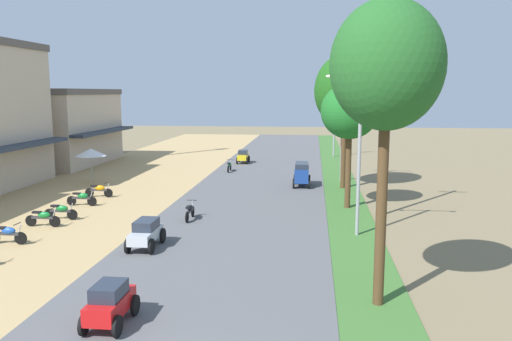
{
  "coord_description": "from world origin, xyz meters",
  "views": [
    {
      "loc": [
        3.72,
        -9.13,
        6.61
      ],
      "look_at": [
        0.23,
        21.99,
        1.81
      ],
      "focal_mm": 35.97,
      "sensor_mm": 36.0,
      "label": 1
    }
  ],
  "objects_px": {
    "median_tree_third": "(345,91)",
    "streetlamp_near": "(360,142)",
    "vendor_umbrella": "(91,152)",
    "car_van_blue": "(302,173)",
    "motorbike_ahead_second": "(190,210)",
    "parked_motorbike_second": "(8,233)",
    "car_hatchback_yellow": "(243,156)",
    "motorbike_ahead_third": "(229,166)",
    "median_tree_second": "(350,112)",
    "car_sedan_silver": "(146,232)",
    "parked_motorbike_fifth": "(82,197)",
    "streetlamp_mid": "(342,119)",
    "parked_motorbike_third": "(43,217)",
    "streetlamp_far": "(334,115)",
    "utility_pole_near": "(388,123)",
    "parked_motorbike_sixth": "(99,189)",
    "car_hatchback_red": "(110,302)",
    "parked_motorbike_fourth": "(61,210)",
    "median_tree_nearest": "(387,67)"
  },
  "relations": [
    {
      "from": "parked_motorbike_third",
      "to": "car_hatchback_red",
      "type": "distance_m",
      "value": 12.5
    },
    {
      "from": "parked_motorbike_fifth",
      "to": "vendor_umbrella",
      "type": "bearing_deg",
      "value": 109.99
    },
    {
      "from": "parked_motorbike_sixth",
      "to": "utility_pole_near",
      "type": "distance_m",
      "value": 17.99
    },
    {
      "from": "car_hatchback_red",
      "to": "motorbike_ahead_third",
      "type": "distance_m",
      "value": 28.49
    },
    {
      "from": "parked_motorbike_second",
      "to": "motorbike_ahead_third",
      "type": "distance_m",
      "value": 22.28
    },
    {
      "from": "streetlamp_mid",
      "to": "utility_pole_near",
      "type": "distance_m",
      "value": 10.13
    },
    {
      "from": "median_tree_second",
      "to": "streetlamp_mid",
      "type": "height_order",
      "value": "streetlamp_mid"
    },
    {
      "from": "parked_motorbike_fourth",
      "to": "streetlamp_near",
      "type": "bearing_deg",
      "value": -4.59
    },
    {
      "from": "vendor_umbrella",
      "to": "streetlamp_far",
      "type": "distance_m",
      "value": 25.23
    },
    {
      "from": "median_tree_second",
      "to": "utility_pole_near",
      "type": "xyz_separation_m",
      "value": [
        1.94,
        -1.14,
        -0.56
      ]
    },
    {
      "from": "parked_motorbike_third",
      "to": "vendor_umbrella",
      "type": "xyz_separation_m",
      "value": [
        -2.88,
        12.08,
        1.75
      ]
    },
    {
      "from": "median_tree_third",
      "to": "parked_motorbike_fifth",
      "type": "bearing_deg",
      "value": -154.28
    },
    {
      "from": "vendor_umbrella",
      "to": "car_van_blue",
      "type": "relative_size",
      "value": 1.05
    },
    {
      "from": "streetlamp_far",
      "to": "median_tree_second",
      "type": "bearing_deg",
      "value": -90.21
    },
    {
      "from": "median_tree_second",
      "to": "car_van_blue",
      "type": "distance_m",
      "value": 8.25
    },
    {
      "from": "median_tree_third",
      "to": "streetlamp_near",
      "type": "bearing_deg",
      "value": -89.95
    },
    {
      "from": "car_van_blue",
      "to": "motorbike_ahead_third",
      "type": "relative_size",
      "value": 1.34
    },
    {
      "from": "parked_motorbike_third",
      "to": "motorbike_ahead_second",
      "type": "height_order",
      "value": "motorbike_ahead_second"
    },
    {
      "from": "median_tree_third",
      "to": "streetlamp_far",
      "type": "xyz_separation_m",
      "value": [
        0.01,
        17.45,
        -2.38
      ]
    },
    {
      "from": "parked_motorbike_sixth",
      "to": "motorbike_ahead_second",
      "type": "bearing_deg",
      "value": -35.51
    },
    {
      "from": "streetlamp_far",
      "to": "car_sedan_silver",
      "type": "xyz_separation_m",
      "value": [
        -9.06,
        -32.37,
        -3.56
      ]
    },
    {
      "from": "median_tree_second",
      "to": "car_sedan_silver",
      "type": "height_order",
      "value": "median_tree_second"
    },
    {
      "from": "median_tree_nearest",
      "to": "median_tree_third",
      "type": "bearing_deg",
      "value": 90.06
    },
    {
      "from": "streetlamp_mid",
      "to": "car_hatchback_red",
      "type": "distance_m",
      "value": 26.25
    },
    {
      "from": "car_hatchback_yellow",
      "to": "motorbike_ahead_third",
      "type": "height_order",
      "value": "car_hatchback_yellow"
    },
    {
      "from": "parked_motorbike_fifth",
      "to": "car_van_blue",
      "type": "relative_size",
      "value": 0.75
    },
    {
      "from": "parked_motorbike_fourth",
      "to": "parked_motorbike_sixth",
      "type": "xyz_separation_m",
      "value": [
        -0.41,
        5.73,
        0.0
      ]
    },
    {
      "from": "vendor_umbrella",
      "to": "motorbike_ahead_second",
      "type": "bearing_deg",
      "value": -45.62
    },
    {
      "from": "parked_motorbike_second",
      "to": "median_tree_second",
      "type": "xyz_separation_m",
      "value": [
        15.13,
        8.9,
        4.97
      ]
    },
    {
      "from": "car_hatchback_red",
      "to": "motorbike_ahead_second",
      "type": "height_order",
      "value": "car_hatchback_red"
    },
    {
      "from": "motorbike_ahead_second",
      "to": "parked_motorbike_second",
      "type": "bearing_deg",
      "value": -143.45
    },
    {
      "from": "vendor_umbrella",
      "to": "car_van_blue",
      "type": "xyz_separation_m",
      "value": [
        15.24,
        0.23,
        -1.28
      ]
    },
    {
      "from": "vendor_umbrella",
      "to": "car_hatchback_yellow",
      "type": "xyz_separation_m",
      "value": [
        9.54,
        11.52,
        -1.56
      ]
    },
    {
      "from": "vendor_umbrella",
      "to": "parked_motorbike_third",
      "type": "bearing_deg",
      "value": -76.59
    },
    {
      "from": "parked_motorbike_fifth",
      "to": "car_van_blue",
      "type": "distance_m",
      "value": 14.69
    },
    {
      "from": "car_van_blue",
      "to": "parked_motorbike_fifth",
      "type": "bearing_deg",
      "value": -148.79
    },
    {
      "from": "streetlamp_near",
      "to": "car_hatchback_red",
      "type": "height_order",
      "value": "streetlamp_near"
    },
    {
      "from": "parked_motorbike_sixth",
      "to": "car_hatchback_yellow",
      "type": "distance_m",
      "value": 17.8
    },
    {
      "from": "motorbike_ahead_third",
      "to": "parked_motorbike_fourth",
      "type": "bearing_deg",
      "value": -109.55
    },
    {
      "from": "parked_motorbike_second",
      "to": "motorbike_ahead_second",
      "type": "height_order",
      "value": "motorbike_ahead_second"
    },
    {
      "from": "streetlamp_near",
      "to": "streetlamp_mid",
      "type": "bearing_deg",
      "value": 90.0
    },
    {
      "from": "parked_motorbike_sixth",
      "to": "motorbike_ahead_second",
      "type": "xyz_separation_m",
      "value": [
        7.06,
        -5.04,
        0.02
      ]
    },
    {
      "from": "parked_motorbike_third",
      "to": "car_hatchback_yellow",
      "type": "distance_m",
      "value": 24.53
    },
    {
      "from": "streetlamp_far",
      "to": "utility_pole_near",
      "type": "height_order",
      "value": "utility_pole_near"
    },
    {
      "from": "parked_motorbike_third",
      "to": "car_sedan_silver",
      "type": "bearing_deg",
      "value": -24.51
    },
    {
      "from": "median_tree_nearest",
      "to": "utility_pole_near",
      "type": "height_order",
      "value": "utility_pole_near"
    },
    {
      "from": "parked_motorbike_sixth",
      "to": "parked_motorbike_fifth",
      "type": "bearing_deg",
      "value": -89.34
    },
    {
      "from": "car_hatchback_red",
      "to": "car_sedan_silver",
      "type": "bearing_deg",
      "value": 100.63
    },
    {
      "from": "utility_pole_near",
      "to": "motorbike_ahead_third",
      "type": "height_order",
      "value": "utility_pole_near"
    },
    {
      "from": "car_sedan_silver",
      "to": "parked_motorbike_fifth",
      "type": "bearing_deg",
      "value": 130.16
    }
  ]
}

